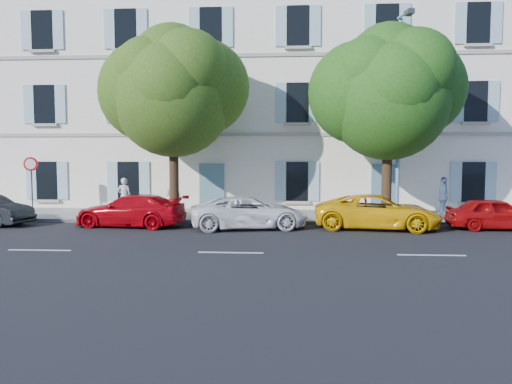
# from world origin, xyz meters

# --- Properties ---
(ground) EXTENTS (90.00, 90.00, 0.00)m
(ground) POSITION_xyz_m (0.00, 0.00, 0.00)
(ground) COLOR black
(sidewalk) EXTENTS (36.00, 4.50, 0.15)m
(sidewalk) POSITION_xyz_m (0.00, 4.45, 0.07)
(sidewalk) COLOR #A09E96
(sidewalk) RESTS_ON ground
(kerb) EXTENTS (36.00, 0.16, 0.16)m
(kerb) POSITION_xyz_m (0.00, 2.28, 0.08)
(kerb) COLOR #9E998E
(kerb) RESTS_ON ground
(building) EXTENTS (28.00, 7.00, 12.00)m
(building) POSITION_xyz_m (0.00, 10.20, 6.00)
(building) COLOR white
(building) RESTS_ON ground
(car_red_coupe) EXTENTS (4.78, 2.44, 1.33)m
(car_red_coupe) POSITION_xyz_m (-4.76, 1.20, 0.66)
(car_red_coupe) COLOR #B5050F
(car_red_coupe) RESTS_ON ground
(car_white_coupe) EXTENTS (5.02, 3.01, 1.31)m
(car_white_coupe) POSITION_xyz_m (0.18, 0.96, 0.65)
(car_white_coupe) COLOR white
(car_white_coupe) RESTS_ON ground
(car_yellow_supercar) EXTENTS (5.21, 2.91, 1.38)m
(car_yellow_supercar) POSITION_xyz_m (5.31, 1.18, 0.69)
(car_yellow_supercar) COLOR #F5B60A
(car_yellow_supercar) RESTS_ON ground
(car_red_hatchback) EXTENTS (3.78, 1.62, 1.27)m
(car_red_hatchback) POSITION_xyz_m (9.96, 1.27, 0.64)
(car_red_hatchback) COLOR #A0090A
(car_red_hatchback) RESTS_ON ground
(tree_left) EXTENTS (5.40, 5.40, 8.37)m
(tree_left) POSITION_xyz_m (-3.43, 3.41, 5.53)
(tree_left) COLOR #3A2819
(tree_left) RESTS_ON sidewalk
(tree_right) EXTENTS (5.25, 5.25, 8.09)m
(tree_right) POSITION_xyz_m (5.99, 2.90, 5.34)
(tree_right) COLOR #3A2819
(tree_right) RESTS_ON sidewalk
(road_sign) EXTENTS (0.62, 0.17, 2.72)m
(road_sign) POSITION_xyz_m (-9.75, 2.70, 2.11)
(road_sign) COLOR #383A3D
(road_sign) RESTS_ON sidewalk
(street_lamp) EXTENTS (0.33, 1.84, 8.61)m
(street_lamp) POSITION_xyz_m (6.45, 2.77, 5.03)
(street_lamp) COLOR #7293BF
(street_lamp) RESTS_ON sidewalk
(pedestrian_a) EXTENTS (0.67, 0.48, 1.75)m
(pedestrian_a) POSITION_xyz_m (-5.88, 3.79, 1.03)
(pedestrian_a) COLOR silver
(pedestrian_a) RESTS_ON sidewalk
(pedestrian_b) EXTENTS (0.97, 0.86, 1.68)m
(pedestrian_b) POSITION_xyz_m (-3.67, 4.19, 0.99)
(pedestrian_b) COLOR tan
(pedestrian_b) RESTS_ON sidewalk
(pedestrian_c) EXTENTS (0.48, 1.08, 1.83)m
(pedestrian_c) POSITION_xyz_m (8.69, 3.79, 1.06)
(pedestrian_c) COLOR slate
(pedestrian_c) RESTS_ON sidewalk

